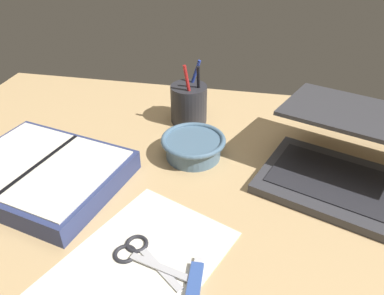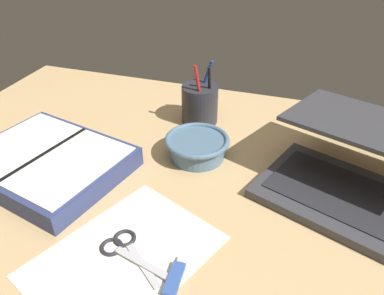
% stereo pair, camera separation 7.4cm
% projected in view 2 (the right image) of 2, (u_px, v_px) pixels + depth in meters
% --- Properties ---
extents(desk_top, '(1.40, 1.00, 0.02)m').
position_uv_depth(desk_top, '(194.00, 204.00, 0.72)').
color(desk_top, tan).
rests_on(desk_top, ground).
extents(laptop, '(0.41, 0.40, 0.14)m').
position_uv_depth(laptop, '(358.00, 174.00, 0.71)').
color(laptop, '#38383D').
rests_on(laptop, desk_top).
extents(bowl, '(0.14, 0.14, 0.05)m').
position_uv_depth(bowl, '(197.00, 146.00, 0.82)').
color(bowl, slate).
rests_on(bowl, desk_top).
extents(pen_cup, '(0.09, 0.09, 0.16)m').
position_uv_depth(pen_cup, '(200.00, 104.00, 0.95)').
color(pen_cup, '#28282D').
rests_on(pen_cup, desk_top).
extents(planner, '(0.36, 0.31, 0.05)m').
position_uv_depth(planner, '(47.00, 162.00, 0.78)').
color(planner, navy).
rests_on(planner, desk_top).
extents(scissors, '(0.13, 0.10, 0.01)m').
position_uv_depth(scissors, '(124.00, 248.00, 0.62)').
color(scissors, '#B7B7BC').
rests_on(scissors, desk_top).
extents(paper_sheet_front, '(0.31, 0.35, 0.00)m').
position_uv_depth(paper_sheet_front, '(125.00, 256.00, 0.60)').
color(paper_sheet_front, silver).
rests_on(paper_sheet_front, desk_top).
extents(usb_drive, '(0.02, 0.07, 0.01)m').
position_uv_depth(usb_drive, '(175.00, 278.00, 0.56)').
color(usb_drive, '#33519E').
rests_on(usb_drive, desk_top).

